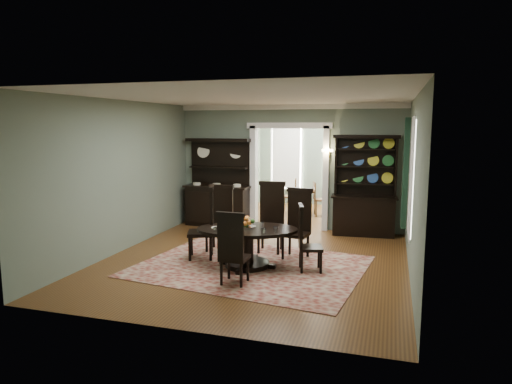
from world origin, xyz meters
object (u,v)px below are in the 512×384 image
(dining_table, at_px, (247,240))
(sideboard, at_px, (218,195))
(welsh_dresser, at_px, (364,199))
(parlor_table, at_px, (302,199))

(dining_table, height_order, sideboard, sideboard)
(sideboard, height_order, welsh_dresser, welsh_dresser)
(welsh_dresser, height_order, parlor_table, welsh_dresser)
(welsh_dresser, bearing_deg, parlor_table, 129.64)
(welsh_dresser, bearing_deg, sideboard, 176.73)
(sideboard, bearing_deg, parlor_table, 49.77)
(dining_table, distance_m, welsh_dresser, 3.60)
(sideboard, bearing_deg, dining_table, -57.86)
(dining_table, bearing_deg, welsh_dresser, 46.62)
(dining_table, height_order, welsh_dresser, welsh_dresser)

